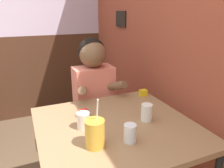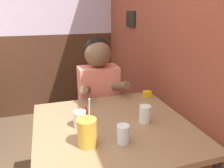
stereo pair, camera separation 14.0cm
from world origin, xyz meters
TOP-DOWN VIEW (x-y plane):
  - brick_wall_right at (1.52, 1.13)m, footprint 0.08×4.26m
  - main_table at (0.92, 0.38)m, footprint 0.96×0.92m
  - person_seated at (0.98, 1.00)m, footprint 0.42×0.42m
  - cocktail_pitcher at (0.72, 0.21)m, footprint 0.10×0.10m
  - glass_near_pitcher at (0.91, 0.18)m, footprint 0.07×0.07m
  - glass_center at (1.12, 0.36)m, footprint 0.07×0.07m
  - glass_far_side at (0.72, 0.42)m, footprint 0.08×0.08m
  - condiment_ketchup at (0.76, 0.56)m, footprint 0.06×0.04m
  - condiment_mustard at (1.32, 0.73)m, footprint 0.06×0.04m

SIDE VIEW (x-z plane):
  - person_seated at x=0.98m, z-range 0.06..1.26m
  - main_table at x=0.92m, z-range 0.30..1.04m
  - condiment_ketchup at x=0.76m, z-range 0.74..0.79m
  - condiment_mustard at x=1.32m, z-range 0.74..0.79m
  - glass_far_side at x=0.72m, z-range 0.74..0.84m
  - glass_near_pitcher at x=0.91m, z-range 0.74..0.84m
  - glass_center at x=1.12m, z-range 0.74..0.85m
  - cocktail_pitcher at x=0.72m, z-range 0.68..0.95m
  - brick_wall_right at x=1.52m, z-range 0.00..2.70m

